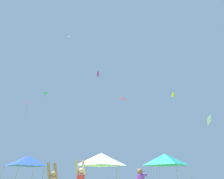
% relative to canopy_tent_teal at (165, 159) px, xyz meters
% --- Properties ---
extents(canopy_tent_teal, '(3.29, 3.29, 3.52)m').
position_rel_canopy_tent_teal_xyz_m(canopy_tent_teal, '(0.00, 0.00, 0.00)').
color(canopy_tent_teal, '#9E9EA3').
rests_on(canopy_tent_teal, ground).
extents(canopy_tent_blue, '(3.42, 3.42, 3.66)m').
position_rel_canopy_tent_teal_xyz_m(canopy_tent_blue, '(-14.74, 3.26, 0.12)').
color(canopy_tent_blue, '#9E9EA3').
rests_on(canopy_tent_blue, ground).
extents(canopy_tent_white, '(3.10, 3.10, 3.32)m').
position_rel_canopy_tent_teal_xyz_m(canopy_tent_white, '(-6.23, -1.84, -0.17)').
color(canopy_tent_white, '#9E9EA3').
rests_on(canopy_tent_white, ground).
extents(kite_green_delta, '(0.79, 0.80, 1.47)m').
position_rel_canopy_tent_teal_xyz_m(kite_green_delta, '(-18.58, 12.95, 13.71)').
color(kite_green_delta, green).
extents(kite_white_diamond, '(1.26, 1.22, 1.31)m').
position_rel_canopy_tent_teal_xyz_m(kite_white_diamond, '(10.12, 6.99, 6.32)').
color(kite_white_diamond, white).
extents(kite_magenta_diamond, '(0.94, 0.94, 1.89)m').
position_rel_canopy_tent_teal_xyz_m(kite_magenta_diamond, '(-17.36, 5.09, 8.04)').
color(kite_magenta_diamond, '#D6389E').
extents(kite_magenta_box, '(0.55, 0.78, 1.14)m').
position_rel_canopy_tent_teal_xyz_m(kite_magenta_box, '(-7.98, 13.47, 19.09)').
color(kite_magenta_box, '#D6389E').
extents(kite_red_diamond, '(1.44, 1.46, 0.98)m').
position_rel_canopy_tent_teal_xyz_m(kite_red_diamond, '(-3.21, 6.23, 9.50)').
color(kite_red_diamond, red).
extents(kite_yellow_box, '(0.71, 0.94, 2.32)m').
position_rel_canopy_tent_teal_xyz_m(kite_yellow_box, '(9.63, 16.06, 15.30)').
color(kite_yellow_box, yellow).
extents(kite_white_delta, '(0.85, 0.78, 0.54)m').
position_rel_canopy_tent_teal_xyz_m(kite_white_delta, '(-13.85, 6.92, 23.78)').
color(kite_white_delta, white).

